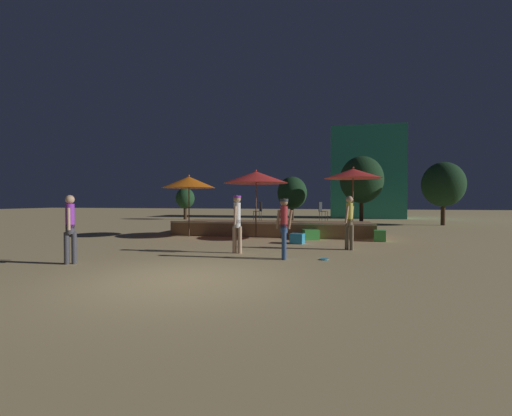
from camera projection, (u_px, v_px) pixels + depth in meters
name	position (u px, v px, depth m)	size (l,w,h in m)	color
ground_plane	(183.00, 280.00, 7.14)	(120.00, 120.00, 0.00)	tan
wooden_deck	(273.00, 228.00, 16.78)	(9.36, 3.12, 0.68)	olive
patio_umbrella_0	(256.00, 177.00, 15.32)	(2.90, 2.90, 3.05)	brown
patio_umbrella_1	(353.00, 174.00, 14.14)	(2.35, 2.35, 3.06)	brown
patio_umbrella_2	(189.00, 182.00, 15.66)	(2.44, 2.44, 2.84)	brown
cube_seat_0	(297.00, 238.00, 13.20)	(0.56, 0.56, 0.39)	#2D9EDB
cube_seat_1	(380.00, 236.00, 13.92)	(0.50, 0.50, 0.45)	#4CC651
cube_seat_2	(311.00, 235.00, 14.52)	(0.78, 0.78, 0.43)	#4CC651
person_0	(70.00, 226.00, 8.90)	(0.33, 0.48, 1.80)	#3F3F47
person_1	(349.00, 220.00, 11.49)	(0.35, 0.52, 1.81)	#72664C
person_2	(284.00, 225.00, 9.64)	(0.49, 0.29, 1.72)	#2D4C7F
person_3	(237.00, 220.00, 10.77)	(0.31, 0.47, 1.83)	tan
bistro_chair_0	(259.00, 209.00, 16.70)	(0.47, 0.47, 0.90)	#2D3338
bistro_chair_1	(322.00, 209.00, 16.67)	(0.44, 0.44, 0.90)	#2D3338
frisbee_disc	(324.00, 259.00, 9.55)	(0.23, 0.23, 0.03)	#33B2D8
background_tree_0	(292.00, 193.00, 27.29)	(2.35, 2.35, 3.57)	#3D2B1C
background_tree_1	(443.00, 185.00, 22.85)	(2.71, 2.71, 4.23)	#3D2B1C
background_tree_2	(185.00, 198.00, 29.96)	(1.63, 1.63, 2.77)	#3D2B1C
background_tree_3	(362.00, 180.00, 24.51)	(3.06, 3.06, 4.84)	#3D2B1C
distant_building	(366.00, 174.00, 33.13)	(6.62, 4.92, 8.51)	teal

